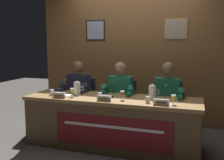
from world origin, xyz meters
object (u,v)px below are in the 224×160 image
object	(u,v)px
nameplate_left	(59,95)
panelist_right	(167,97)
nameplate_right	(161,102)
microphone_right	(165,96)
conference_table	(110,115)
water_pitcher_left_side	(77,88)
water_cup_left	(52,93)
water_pitcher_right_side	(152,92)
juice_glass_center	(122,94)
chair_right	(168,112)
panelist_center	(119,94)
nameplate_center	(104,98)
juice_glass_right	(174,98)
chair_center	(123,108)
water_cup_center	(100,96)
chair_left	(82,105)
microphone_center	(112,92)
water_cup_right	(148,100)
juice_glass_left	(72,91)
microphone_left	(63,90)
panelist_left	(77,91)
document_stack_left	(64,95)

from	to	relation	value
nameplate_left	panelist_right	size ratio (longest dim) A/B	0.16
nameplate_right	microphone_right	xyz separation A→B (m)	(0.02, 0.22, 0.03)
conference_table	panelist_right	distance (m)	0.89
water_pitcher_left_side	water_cup_left	bearing A→B (deg)	-152.91
water_pitcher_right_side	water_pitcher_left_side	bearing A→B (deg)	-176.94
juice_glass_center	chair_right	bearing A→B (deg)	51.21
panelist_center	nameplate_center	xyz separation A→B (m)	(-0.03, -0.62, 0.06)
water_cup_left	juice_glass_right	size ratio (longest dim) A/B	0.69
conference_table	nameplate_left	bearing A→B (deg)	-167.27
chair_center	water_pitcher_left_side	size ratio (longest dim) A/B	4.23
water_cup_center	juice_glass_right	distance (m)	1.01
panelist_center	microphone_right	bearing A→B (deg)	-27.62
chair_center	water_pitcher_left_side	bearing A→B (deg)	-136.53
chair_left	microphone_right	size ratio (longest dim) A/B	4.11
nameplate_center	chair_right	bearing A→B (deg)	46.99
conference_table	microphone_center	world-z (taller)	microphone_center
microphone_center	nameplate_right	world-z (taller)	microphone_center
juice_glass_right	water_cup_right	distance (m)	0.33
chair_center	nameplate_center	xyz separation A→B (m)	(-0.03, -0.82, 0.34)
panelist_right	juice_glass_right	size ratio (longest dim) A/B	9.81
panelist_center	juice_glass_left	bearing A→B (deg)	-138.43
microphone_left	chair_center	xyz separation A→B (m)	(0.77, 0.59, -0.37)
panelist_center	water_pitcher_right_side	distance (m)	0.64
panelist_center	microphone_center	xyz separation A→B (m)	(-0.01, -0.33, 0.10)
microphone_right	panelist_right	bearing A→B (deg)	93.30
juice_glass_left	juice_glass_center	bearing A→B (deg)	1.47
water_cup_left	chair_right	bearing A→B (deg)	23.35
conference_table	water_cup_left	bearing A→B (deg)	-177.03
juice_glass_left	panelist_right	size ratio (longest dim) A/B	0.10
panelist_left	water_cup_right	size ratio (longest dim) A/B	14.31
chair_right	panelist_right	distance (m)	0.34
water_pitcher_right_side	panelist_center	bearing A→B (deg)	154.20
panelist_center	microphone_center	bearing A→B (deg)	-91.08
water_cup_left	microphone_center	xyz separation A→B (m)	(0.89, 0.18, 0.04)
nameplate_center	document_stack_left	bearing A→B (deg)	168.29
microphone_center	panelist_right	xyz separation A→B (m)	(0.74, 0.33, -0.10)
panelist_left	water_pitcher_right_side	distance (m)	1.33
water_cup_left	panelist_right	xyz separation A→B (m)	(1.63, 0.51, -0.06)
chair_center	panelist_center	distance (m)	0.34
microphone_left	juice_glass_center	bearing A→B (deg)	-4.97
microphone_center	document_stack_left	xyz separation A→B (m)	(-0.70, -0.15, -0.07)
chair_left	panelist_right	distance (m)	1.50
microphone_center	chair_right	distance (m)	0.98
juice_glass_center	document_stack_left	size ratio (longest dim) A/B	0.58
panelist_left	document_stack_left	world-z (taller)	panelist_left
panelist_left	nameplate_center	bearing A→B (deg)	-41.22
panelist_left	document_stack_left	bearing A→B (deg)	-87.29
microphone_left	nameplate_center	xyz separation A→B (m)	(0.74, -0.22, -0.03)
juice_glass_right	nameplate_right	bearing A→B (deg)	-151.16
nameplate_left	chair_right	xyz separation A→B (m)	(1.44, 0.82, -0.34)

